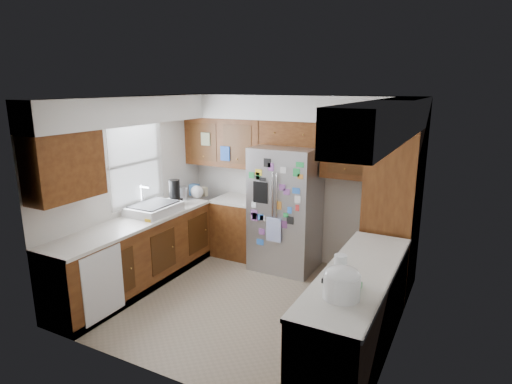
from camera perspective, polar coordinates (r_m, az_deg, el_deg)
floor at (r=5.55m, az=-1.36°, el=-14.34°), size 3.60×3.60×0.00m
room_shell at (r=5.31m, az=-0.57°, el=5.23°), size 3.64×3.24×2.52m
left_counter_run at (r=6.10m, az=-12.62°, el=-7.52°), size 1.36×3.20×0.92m
right_counter_run at (r=4.48m, az=13.20°, el=-16.06°), size 0.63×2.25×0.92m
pantry at (r=5.70m, az=17.73°, el=-2.53°), size 0.60×0.90×2.15m
fridge at (r=6.21m, az=3.97°, el=-2.22°), size 0.90×0.79×1.80m
bridge_cabinet at (r=6.20m, az=4.99°, el=7.88°), size 0.96×0.34×0.35m
fridge_top_items at (r=6.21m, az=4.84°, el=10.76°), size 0.71×0.30×0.30m
sink_assembly at (r=6.06m, az=-13.48°, el=-2.14°), size 0.52×0.71×0.37m
left_counter_clutter at (r=6.59m, az=-9.31°, el=-0.06°), size 0.31×0.78×0.38m
rice_cooker at (r=3.67m, az=11.38°, el=-11.66°), size 0.32×0.31×0.27m
paper_towel at (r=3.95m, az=11.16°, el=-9.97°), size 0.11×0.11×0.26m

